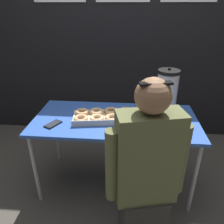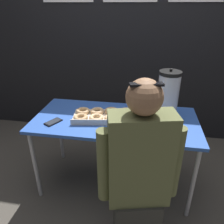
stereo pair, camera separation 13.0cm
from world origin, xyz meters
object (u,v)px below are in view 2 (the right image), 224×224
at_px(donut_box, 104,115).
at_px(cell_phone, 53,122).
at_px(coffee_urn, 168,95).
at_px(person_seated, 139,178).

xyz_separation_m(donut_box, cell_phone, (-0.40, -0.15, -0.02)).
height_order(coffee_urn, person_seated, person_seated).
distance_m(donut_box, cell_phone, 0.43).
height_order(donut_box, person_seated, person_seated).
bearing_deg(donut_box, person_seated, -68.32).
height_order(donut_box, cell_phone, donut_box).
bearing_deg(donut_box, cell_phone, -167.68).
distance_m(cell_phone, person_seated, 0.85).
bearing_deg(coffee_urn, cell_phone, -164.62).
bearing_deg(cell_phone, coffee_urn, 43.78).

